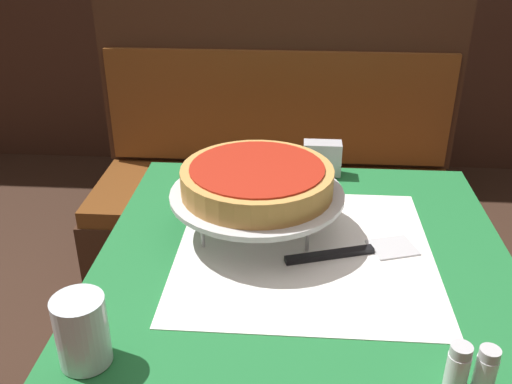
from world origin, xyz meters
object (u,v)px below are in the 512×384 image
at_px(dining_table_rear, 342,80).
at_px(napkin_holder, 322,158).
at_px(booth_bench, 274,215).
at_px(water_glass_near, 82,331).
at_px(pepper_shaker, 486,370).
at_px(condiment_caddy, 331,42).
at_px(pizza_server, 354,252).
at_px(dining_table_front, 302,291).
at_px(salt_shaker, 458,367).
at_px(pizza_pan_stand, 257,196).
at_px(deep_dish_pizza, 257,179).

distance_m(dining_table_rear, napkin_holder, 1.39).
xyz_separation_m(booth_bench, water_glass_near, (-0.25, -1.23, 0.48)).
bearing_deg(booth_bench, pepper_shaker, -73.81).
bearing_deg(water_glass_near, booth_bench, 78.38).
xyz_separation_m(water_glass_near, condiment_caddy, (0.48, 2.15, -0.02)).
xyz_separation_m(water_glass_near, napkin_holder, (0.39, 0.73, -0.01)).
height_order(dining_table_rear, pizza_server, pizza_server).
bearing_deg(booth_bench, pizza_server, -77.33).
distance_m(dining_table_front, salt_shaker, 0.45).
distance_m(booth_bench, napkin_holder, 0.69).
xyz_separation_m(pizza_server, napkin_holder, (-0.06, 0.39, 0.04)).
bearing_deg(napkin_holder, dining_table_front, -96.90).
distance_m(pizza_pan_stand, salt_shaker, 0.54).
xyz_separation_m(pizza_pan_stand, condiment_caddy, (0.24, 1.74, -0.05)).
distance_m(dining_table_front, condiment_caddy, 1.82).
bearing_deg(pizza_pan_stand, salt_shaker, -52.47).
relative_size(booth_bench, napkin_holder, 13.36).
distance_m(pizza_pan_stand, napkin_holder, 0.35).
relative_size(deep_dish_pizza, pizza_server, 1.14).
bearing_deg(pizza_server, condiment_caddy, 89.07).
bearing_deg(salt_shaker, deep_dish_pizza, 127.53).
height_order(dining_table_front, pizza_pan_stand, pizza_pan_stand).
relative_size(dining_table_rear, pepper_shaker, 9.62).
xyz_separation_m(deep_dish_pizza, pizza_server, (0.21, -0.07, -0.13)).
height_order(booth_bench, pepper_shaker, booth_bench).
bearing_deg(dining_table_front, dining_table_rear, 83.65).
distance_m(deep_dish_pizza, napkin_holder, 0.36).
height_order(deep_dish_pizza, salt_shaker, deep_dish_pizza).
relative_size(dining_table_front, pizza_pan_stand, 2.30).
relative_size(pizza_pan_stand, salt_shaker, 4.65).
bearing_deg(dining_table_rear, pizza_server, -92.99).
bearing_deg(condiment_caddy, pizza_server, -90.93).
relative_size(deep_dish_pizza, water_glass_near, 2.70).
height_order(dining_table_rear, salt_shaker, salt_shaker).
height_order(booth_bench, napkin_holder, booth_bench).
height_order(deep_dish_pizza, pepper_shaker, deep_dish_pizza).
xyz_separation_m(deep_dish_pizza, napkin_holder, (0.15, 0.32, -0.09)).
bearing_deg(dining_table_rear, pepper_shaker, -88.11).
relative_size(booth_bench, pepper_shaker, 17.39).
height_order(booth_bench, pizza_pan_stand, booth_bench).
bearing_deg(salt_shaker, napkin_holder, 103.42).
relative_size(dining_table_rear, pizza_pan_stand, 1.98).
relative_size(pizza_server, water_glass_near, 2.37).
distance_m(dining_table_rear, condiment_caddy, 0.19).
height_order(deep_dish_pizza, napkin_holder, deep_dish_pizza).
xyz_separation_m(dining_table_front, condiment_caddy, (0.13, 1.81, 0.14)).
relative_size(dining_table_front, salt_shaker, 10.67).
relative_size(dining_table_rear, water_glass_near, 6.17).
bearing_deg(pepper_shaker, pizza_pan_stand, 130.85).
bearing_deg(water_glass_near, condiment_caddy, 77.40).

